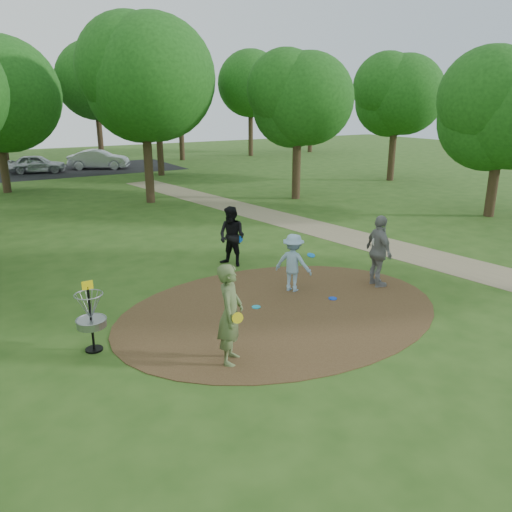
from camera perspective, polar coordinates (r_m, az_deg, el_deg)
ground at (r=12.50m, az=2.86°, el=-6.23°), size 100.00×100.00×0.00m
dirt_clearing at (r=12.49m, az=2.86°, el=-6.19°), size 8.40×8.40×0.02m
footpath at (r=18.00m, az=16.63°, el=0.51°), size 7.55×39.89×0.01m
parking_lot at (r=40.68m, az=-19.15°, el=9.34°), size 14.00×8.00×0.01m
player_observer_with_disc at (r=9.75m, az=-2.95°, el=-6.67°), size 0.85×0.89×2.05m
player_throwing_with_disc at (r=13.50m, az=4.27°, el=-0.80°), size 1.22×1.19×1.60m
player_walking_with_disc at (r=15.56m, az=-2.77°, el=2.23°), size 1.05×1.14×1.89m
player_waiting_with_disc at (r=14.17m, az=13.86°, el=0.51°), size 0.77×1.27×2.03m
disc_ground_cyan at (r=12.61m, az=0.03°, el=-5.84°), size 0.22×0.22×0.02m
disc_ground_blue at (r=13.29m, az=8.76°, el=-4.81°), size 0.22×0.22×0.02m
car_left at (r=39.68m, az=-23.74°, el=9.62°), size 4.14×2.63×1.31m
car_right at (r=40.41m, az=-17.53°, el=10.48°), size 4.63×3.36×1.45m
disc_golf_basket at (r=10.78m, az=-18.42°, el=-6.05°), size 0.63×0.63×1.54m
tree_ring at (r=20.97m, az=-9.76°, el=17.92°), size 37.02×45.67×9.67m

